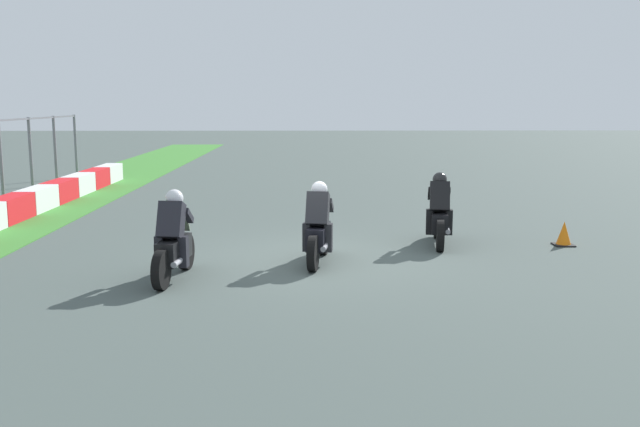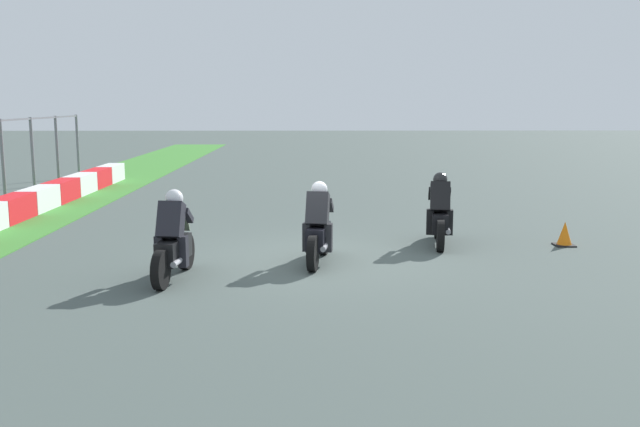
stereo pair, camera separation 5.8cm
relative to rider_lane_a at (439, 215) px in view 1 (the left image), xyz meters
name	(u,v)px [view 1 (the left image)]	position (x,y,z in m)	size (l,w,h in m)	color
ground_plane	(316,259)	(-1.36, 2.58, -0.62)	(120.00, 120.00, 0.00)	#46524D
rider_lane_a	(439,215)	(0.00, 0.00, 0.00)	(2.04, 0.59, 1.51)	black
rider_lane_b	(319,230)	(-1.61, 2.54, 0.00)	(2.04, 0.60, 1.51)	black
rider_lane_c	(174,243)	(-2.79, 4.99, 0.00)	(2.04, 0.57, 1.51)	black
traffic_cone	(564,234)	(-0.14, -2.59, -0.39)	(0.40, 0.40, 0.51)	black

